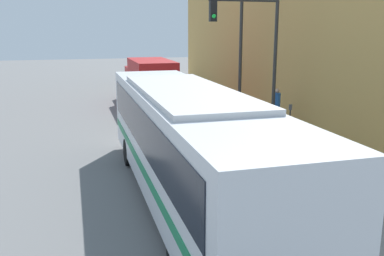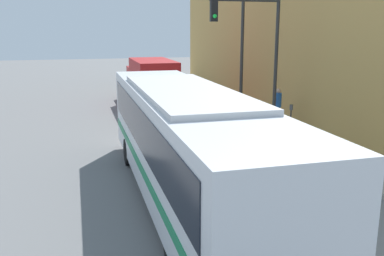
# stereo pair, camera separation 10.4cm
# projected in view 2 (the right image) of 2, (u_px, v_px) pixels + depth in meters

# --- Properties ---
(ground_plane) EXTENTS (120.00, 120.00, 0.00)m
(ground_plane) POSITION_uv_depth(u_px,v_px,m) (257.00, 248.00, 9.32)
(ground_plane) COLOR slate
(sidewalk) EXTENTS (2.41, 70.00, 0.17)m
(sidewalk) POSITION_uv_depth(u_px,v_px,m) (216.00, 96.00, 29.54)
(sidewalk) COLOR gray
(sidewalk) RESTS_ON ground_plane
(building_facade) EXTENTS (6.00, 30.54, 8.87)m
(building_facade) POSITION_uv_depth(u_px,v_px,m) (302.00, 32.00, 26.11)
(building_facade) COLOR tan
(building_facade) RESTS_ON ground_plane
(city_bus) EXTENTS (2.49, 12.17, 3.16)m
(city_bus) POSITION_uv_depth(u_px,v_px,m) (185.00, 139.00, 11.34)
(city_bus) COLOR silver
(city_bus) RESTS_ON ground_plane
(delivery_truck) EXTENTS (2.25, 7.03, 2.81)m
(delivery_truck) POSITION_uv_depth(u_px,v_px,m) (151.00, 80.00, 26.38)
(delivery_truck) COLOR #B21919
(delivery_truck) RESTS_ON ground_plane
(fire_hydrant) EXTENTS (0.27, 0.36, 0.79)m
(fire_hydrant) POSITION_uv_depth(u_px,v_px,m) (318.00, 140.00, 16.10)
(fire_hydrant) COLOR #999999
(fire_hydrant) RESTS_ON sidewalk
(traffic_light_pole) EXTENTS (3.28, 0.35, 5.81)m
(traffic_light_pole) POSITION_uv_depth(u_px,v_px,m) (255.00, 40.00, 18.95)
(traffic_light_pole) COLOR #2D2D2D
(traffic_light_pole) RESTS_ON sidewalk
(parking_meter) EXTENTS (0.14, 0.14, 1.35)m
(parking_meter) POSITION_uv_depth(u_px,v_px,m) (291.00, 115.00, 18.07)
(parking_meter) COLOR #2D2D2D
(parking_meter) RESTS_ON sidewalk
(street_lamp) EXTENTS (2.61, 0.28, 7.09)m
(street_lamp) POSITION_uv_depth(u_px,v_px,m) (236.00, 33.00, 23.28)
(street_lamp) COLOR #2D2D2D
(street_lamp) RESTS_ON sidewalk
(pedestrian_near_corner) EXTENTS (0.34, 0.34, 1.69)m
(pedestrian_near_corner) POSITION_uv_depth(u_px,v_px,m) (278.00, 106.00, 20.48)
(pedestrian_near_corner) COLOR #47382D
(pedestrian_near_corner) RESTS_ON sidewalk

